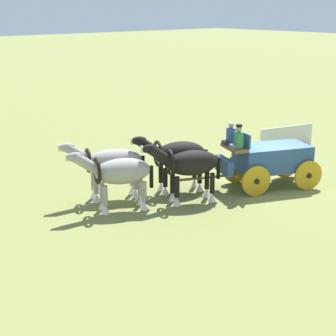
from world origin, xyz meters
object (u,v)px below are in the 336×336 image
at_px(draft_horse_lead_near, 118,173).
at_px(draft_horse_lead_off, 110,163).
at_px(draft_horse_rear_near, 189,165).
at_px(show_wagon, 268,158).
at_px(draft_horse_rear_off, 177,156).

distance_m(draft_horse_lead_near, draft_horse_lead_off, 1.30).
bearing_deg(draft_horse_rear_near, show_wagon, 167.97).
relative_size(show_wagon, draft_horse_rear_off, 1.91).
height_order(draft_horse_rear_near, draft_horse_lead_off, draft_horse_rear_near).
xyz_separation_m(show_wagon, draft_horse_rear_near, (3.55, -0.76, 0.24)).
bearing_deg(draft_horse_lead_near, draft_horse_lead_off, -112.13).
bearing_deg(show_wagon, draft_horse_rear_near, -12.03).
height_order(draft_horse_rear_off, draft_horse_lead_off, draft_horse_rear_off).
bearing_deg(show_wagon, draft_horse_lead_near, -16.33).
distance_m(show_wagon, draft_horse_lead_off, 6.22).
xyz_separation_m(draft_horse_rear_off, draft_horse_lead_near, (2.91, 0.21, -0.06)).
bearing_deg(draft_horse_rear_off, draft_horse_lead_near, 4.11).
bearing_deg(show_wagon, draft_horse_rear_off, -32.68).
xyz_separation_m(show_wagon, draft_horse_lead_near, (5.96, -1.75, 0.18)).
relative_size(show_wagon, draft_horse_rear_near, 1.95).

